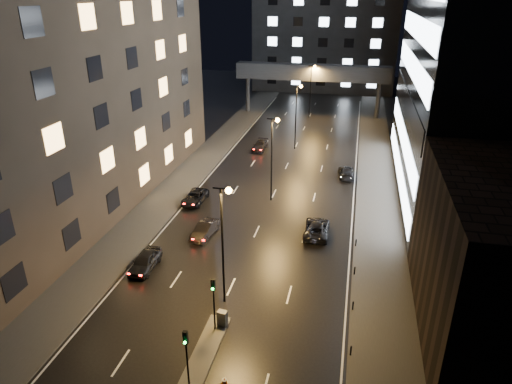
% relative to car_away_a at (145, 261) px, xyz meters
% --- Properties ---
extents(ground, '(160.00, 160.00, 0.00)m').
position_rel_car_away_a_xyz_m(ground, '(8.32, 28.98, -0.77)').
color(ground, black).
rests_on(ground, ground).
extents(sidewalk_left, '(5.00, 110.00, 0.15)m').
position_rel_car_away_a_xyz_m(sidewalk_left, '(-4.18, 23.98, -0.70)').
color(sidewalk_left, '#383533').
rests_on(sidewalk_left, ground).
extents(sidewalk_right, '(5.00, 110.00, 0.15)m').
position_rel_car_away_a_xyz_m(sidewalk_right, '(20.82, 23.98, -0.70)').
color(sidewalk_right, '#383533').
rests_on(sidewalk_right, ground).
extents(building_left, '(15.00, 48.00, 40.00)m').
position_rel_car_away_a_xyz_m(building_left, '(-14.18, 12.98, 19.23)').
color(building_left, '#2D2319').
rests_on(building_left, ground).
extents(building_right_low, '(10.00, 18.00, 12.00)m').
position_rel_car_away_a_xyz_m(building_right_low, '(28.32, -2.02, 5.23)').
color(building_right_low, black).
rests_on(building_right_low, ground).
extents(building_far, '(34.00, 14.00, 25.00)m').
position_rel_car_away_a_xyz_m(building_far, '(8.32, 86.98, 11.73)').
color(building_far, '#333335').
rests_on(building_far, ground).
extents(skybridge, '(30.00, 3.00, 10.00)m').
position_rel_car_away_a_xyz_m(skybridge, '(8.32, 58.98, 7.57)').
color(skybridge, '#333335').
rests_on(skybridge, ground).
extents(median_island, '(1.60, 8.00, 0.15)m').
position_rel_car_away_a_xyz_m(median_island, '(8.62, -9.02, -0.70)').
color(median_island, '#383533').
rests_on(median_island, ground).
extents(traffic_signal_near, '(0.28, 0.34, 4.40)m').
position_rel_car_away_a_xyz_m(traffic_signal_near, '(8.62, -6.53, 2.32)').
color(traffic_signal_near, black).
rests_on(traffic_signal_near, median_island).
extents(traffic_signal_far, '(0.28, 0.34, 4.40)m').
position_rel_car_away_a_xyz_m(traffic_signal_far, '(8.62, -12.03, 2.32)').
color(traffic_signal_far, black).
rests_on(traffic_signal_far, median_island).
extents(bollard_row, '(0.12, 25.12, 0.90)m').
position_rel_car_away_a_xyz_m(bollard_row, '(18.52, -4.52, -0.32)').
color(bollard_row, black).
rests_on(bollard_row, ground).
extents(streetlight_near, '(1.45, 0.50, 10.15)m').
position_rel_car_away_a_xyz_m(streetlight_near, '(8.48, -3.02, 5.73)').
color(streetlight_near, black).
rests_on(streetlight_near, ground).
extents(streetlight_mid_a, '(1.45, 0.50, 10.15)m').
position_rel_car_away_a_xyz_m(streetlight_mid_a, '(8.48, 16.98, 5.73)').
color(streetlight_mid_a, black).
rests_on(streetlight_mid_a, ground).
extents(streetlight_mid_b, '(1.45, 0.50, 10.15)m').
position_rel_car_away_a_xyz_m(streetlight_mid_b, '(8.48, 36.98, 5.73)').
color(streetlight_mid_b, black).
rests_on(streetlight_mid_b, ground).
extents(streetlight_far, '(1.45, 0.50, 10.15)m').
position_rel_car_away_a_xyz_m(streetlight_far, '(8.48, 56.98, 5.73)').
color(streetlight_far, black).
rests_on(streetlight_far, ground).
extents(car_away_a, '(1.92, 4.57, 1.54)m').
position_rel_car_away_a_xyz_m(car_away_a, '(0.00, 0.00, 0.00)').
color(car_away_a, black).
rests_on(car_away_a, ground).
extents(car_away_b, '(2.08, 4.53, 1.44)m').
position_rel_car_away_a_xyz_m(car_away_b, '(3.35, 6.91, -0.05)').
color(car_away_b, black).
rests_on(car_away_b, ground).
extents(car_away_c, '(2.24, 4.85, 1.35)m').
position_rel_car_away_a_xyz_m(car_away_c, '(-0.40, 14.37, -0.10)').
color(car_away_c, black).
rests_on(car_away_c, ground).
extents(car_away_d, '(2.02, 4.67, 1.34)m').
position_rel_car_away_a_xyz_m(car_away_d, '(3.03, 35.20, -0.10)').
color(car_away_d, black).
rests_on(car_away_d, ground).
extents(car_toward_a, '(2.55, 5.35, 1.48)m').
position_rel_car_away_a_xyz_m(car_toward_a, '(14.51, 9.72, -0.03)').
color(car_toward_a, black).
rests_on(car_toward_a, ground).
extents(car_toward_b, '(2.44, 5.03, 1.41)m').
position_rel_car_away_a_xyz_m(car_toward_b, '(16.81, 26.60, -0.07)').
color(car_toward_b, black).
rests_on(car_toward_b, ground).
extents(utility_cabinet, '(0.78, 0.60, 1.19)m').
position_rel_car_away_a_xyz_m(utility_cabinet, '(9.02, -5.93, -0.03)').
color(utility_cabinet, '#555558').
rests_on(utility_cabinet, median_island).
extents(cone_b, '(0.49, 0.49, 0.47)m').
position_rel_car_away_a_xyz_m(cone_b, '(10.70, -11.18, -0.54)').
color(cone_b, orange).
rests_on(cone_b, ground).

